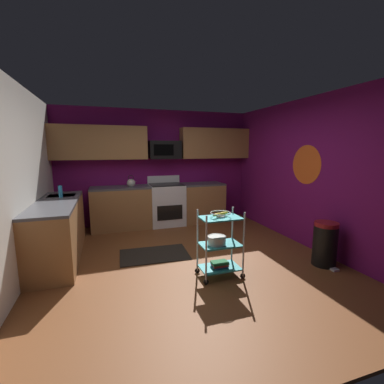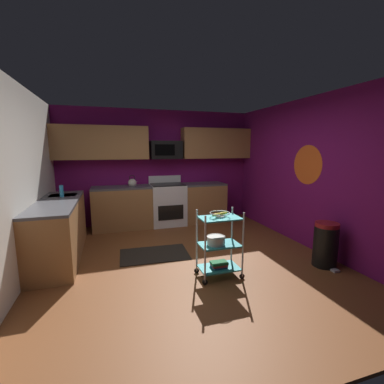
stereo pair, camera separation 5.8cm
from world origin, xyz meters
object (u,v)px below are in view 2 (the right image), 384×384
rolling_cart (219,244)px  book_stack (219,264)px  kettle (132,183)px  trash_can (326,245)px  dish_soap_bottle (62,191)px  mixing_bowl_large (216,240)px  microwave (166,150)px  oven_range (168,204)px  fruit_bowl (220,214)px

rolling_cart → book_stack: bearing=0.0°
kettle → trash_can: (2.54, -2.84, -0.67)m
dish_soap_bottle → mixing_bowl_large: bearing=-39.1°
mixing_bowl_large → microwave: bearing=91.7°
microwave → trash_can: microwave is taller
kettle → microwave: bearing=8.0°
oven_range → dish_soap_bottle: (-2.02, -0.96, 0.54)m
oven_range → dish_soap_bottle: dish_soap_bottle is taller
microwave → kettle: (-0.77, -0.11, -0.70)m
kettle → fruit_bowl: bearing=-71.2°
fruit_bowl → trash_can: fruit_bowl is taller
oven_range → kettle: kettle is taller
mixing_bowl_large → book_stack: 0.36m
rolling_cart → mixing_bowl_large: (-0.05, 0.00, 0.07)m
trash_can → mixing_bowl_large: bearing=174.1°
microwave → fruit_bowl: microwave is taller
microwave → dish_soap_bottle: bearing=-152.2°
rolling_cart → fruit_bowl: rolling_cart is taller
kettle → dish_soap_bottle: size_ratio=1.32×
mixing_bowl_large → book_stack: bearing=0.0°
rolling_cart → fruit_bowl: bearing=63.4°
fruit_bowl → mixing_bowl_large: size_ratio=1.08×
book_stack → dish_soap_bottle: bearing=141.5°
microwave → dish_soap_bottle: microwave is taller
trash_can → oven_range: bearing=121.8°
rolling_cart → trash_can: (1.63, -0.17, -0.12)m
book_stack → kettle: bearing=108.8°
mixing_bowl_large → dish_soap_bottle: dish_soap_bottle is taller
oven_range → rolling_cart: 2.68m
microwave → book_stack: bearing=-87.3°
microwave → dish_soap_bottle: size_ratio=3.50×
fruit_bowl → mixing_bowl_large: (-0.05, -0.00, -0.36)m
oven_range → rolling_cart: (0.13, -2.67, -0.03)m
trash_can → kettle: bearing=131.7°
mixing_bowl_large → book_stack: size_ratio=1.11×
fruit_bowl → dish_soap_bottle: 2.76m
rolling_cart → mixing_bowl_large: size_ratio=3.63×
kettle → rolling_cart: bearing=-71.2°
rolling_cart → kettle: bearing=108.8°
mixing_bowl_large → oven_range: bearing=91.8°
oven_range → dish_soap_bottle: bearing=-154.6°
oven_range → kettle: (-0.78, -0.00, 0.52)m
book_stack → dish_soap_bottle: dish_soap_bottle is taller
oven_range → kettle: 0.93m
rolling_cart → kettle: size_ratio=3.47×
mixing_bowl_large → book_stack: (0.05, 0.00, -0.35)m
microwave → kettle: bearing=-172.0°
microwave → rolling_cart: 3.05m
trash_can → book_stack: bearing=173.9°
rolling_cart → kettle: 2.87m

